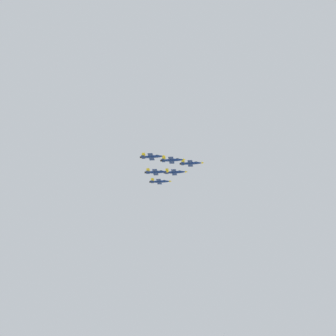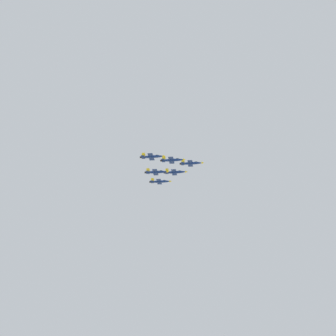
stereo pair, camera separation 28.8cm
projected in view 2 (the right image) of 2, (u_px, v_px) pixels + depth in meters
jet_lead at (191, 163)px, 271.99m from camera, size 14.32×13.11×3.61m
jet_left_wingman at (175, 172)px, 281.91m from camera, size 14.65×13.37×3.69m
jet_right_wingman at (172, 160)px, 262.96m from camera, size 14.45×13.12×3.63m
jet_left_outer at (160, 181)px, 291.46m from camera, size 14.28×12.76×3.56m
jet_right_outer at (152, 157)px, 253.92m from camera, size 14.10×12.99×3.56m
jet_slot_rear at (156, 172)px, 272.01m from camera, size 14.61×13.06×3.65m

